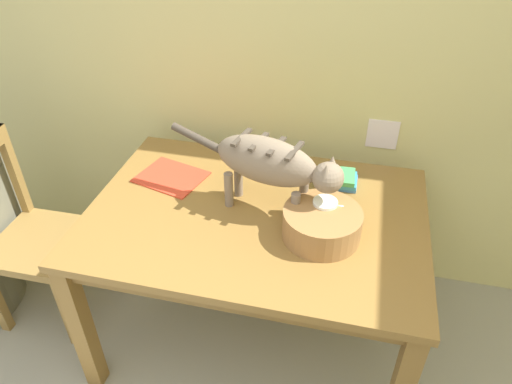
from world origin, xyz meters
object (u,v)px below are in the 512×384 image
object	(u,v)px
coffee_mug	(325,211)
dining_table	(256,228)
magazine	(171,177)
book_stack	(337,178)
cat	(272,164)
saucer_bowl	(323,224)
wicker_basket	(322,224)
wooden_chair_near	(32,238)

from	to	relation	value
coffee_mug	dining_table	bearing A→B (deg)	173.31
magazine	book_stack	bearing A→B (deg)	24.67
cat	coffee_mug	distance (m)	0.27
saucer_bowl	coffee_mug	size ratio (longest dim) A/B	1.37
cat	book_stack	size ratio (longest dim) A/B	4.06
wicker_basket	book_stack	bearing A→B (deg)	85.88
dining_table	cat	xyz separation A→B (m)	(0.06, 0.02, 0.31)
book_stack	coffee_mug	bearing A→B (deg)	-93.89
cat	wooden_chair_near	xyz separation A→B (m)	(-1.11, -0.10, -0.52)
magazine	wooden_chair_near	bearing A→B (deg)	-144.81
wooden_chair_near	saucer_bowl	bearing A→B (deg)	91.11
book_stack	saucer_bowl	bearing A→B (deg)	-94.51
dining_table	wooden_chair_near	bearing A→B (deg)	-175.75
dining_table	wooden_chair_near	size ratio (longest dim) A/B	1.45
saucer_bowl	wooden_chair_near	xyz separation A→B (m)	(-1.33, -0.05, -0.31)
dining_table	magazine	xyz separation A→B (m)	(-0.42, 0.15, 0.09)
dining_table	wicker_basket	world-z (taller)	wicker_basket
cat	saucer_bowl	bearing A→B (deg)	90.00
magazine	book_stack	world-z (taller)	book_stack
wicker_basket	wooden_chair_near	bearing A→B (deg)	179.76
dining_table	wooden_chair_near	world-z (taller)	wooden_chair_near
cat	saucer_bowl	size ratio (longest dim) A/B	3.80
cat	book_stack	bearing A→B (deg)	150.57
cat	saucer_bowl	world-z (taller)	cat
cat	wooden_chair_near	bearing A→B (deg)	-71.13
dining_table	wicker_basket	distance (m)	0.32
magazine	wicker_basket	bearing A→B (deg)	-3.86
cat	magazine	xyz separation A→B (m)	(-0.48, 0.13, -0.22)
saucer_bowl	coffee_mug	xyz separation A→B (m)	(0.00, 0.00, 0.06)
wicker_basket	dining_table	bearing A→B (deg)	162.75
saucer_bowl	coffee_mug	bearing A→B (deg)	0.00
wooden_chair_near	wicker_basket	bearing A→B (deg)	88.88
book_stack	wooden_chair_near	world-z (taller)	wooden_chair_near
coffee_mug	book_stack	xyz separation A→B (m)	(0.02, 0.31, -0.05)
coffee_mug	wicker_basket	xyz separation A→B (m)	(-0.00, -0.05, -0.02)
wooden_chair_near	coffee_mug	bearing A→B (deg)	91.11
saucer_bowl	magazine	size ratio (longest dim) A/B	0.67
book_stack	cat	bearing A→B (deg)	-133.21
coffee_mug	wicker_basket	bearing A→B (deg)	-95.50
dining_table	saucer_bowl	distance (m)	0.29
book_stack	magazine	bearing A→B (deg)	-170.35
cat	book_stack	world-z (taller)	cat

